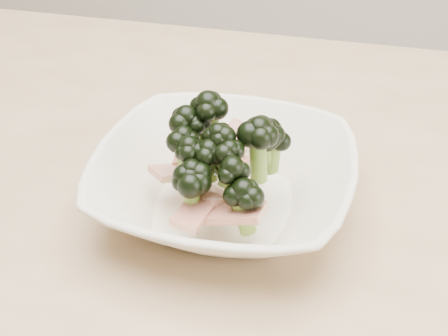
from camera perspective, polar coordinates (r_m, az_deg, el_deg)
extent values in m
cube|color=tan|center=(0.71, -0.83, -1.74)|extent=(1.20, 0.80, 0.04)
cylinder|color=tan|center=(1.39, -19.41, -2.42)|extent=(0.06, 0.06, 0.71)
imported|color=beige|center=(0.63, 0.00, -1.33)|extent=(0.26, 0.26, 0.06)
cylinder|color=olive|center=(0.58, 0.76, -1.94)|extent=(0.02, 0.02, 0.04)
ellipsoid|color=black|center=(0.56, 0.78, 0.04)|extent=(0.04, 0.04, 0.03)
cylinder|color=olive|center=(0.59, -2.91, -2.40)|extent=(0.03, 0.02, 0.05)
ellipsoid|color=black|center=(0.57, -3.00, -0.18)|extent=(0.04, 0.04, 0.03)
cylinder|color=olive|center=(0.58, 1.75, -4.17)|extent=(0.03, 0.02, 0.04)
ellipsoid|color=black|center=(0.56, 1.79, -2.08)|extent=(0.04, 0.04, 0.03)
cylinder|color=olive|center=(0.59, -0.55, 1.27)|extent=(0.02, 0.02, 0.04)
ellipsoid|color=black|center=(0.58, -0.56, 3.24)|extent=(0.03, 0.03, 0.03)
cylinder|color=olive|center=(0.60, 3.13, 0.95)|extent=(0.02, 0.02, 0.05)
ellipsoid|color=black|center=(0.59, 3.24, 3.60)|extent=(0.04, 0.04, 0.03)
cylinder|color=olive|center=(0.61, -3.66, 0.84)|extent=(0.02, 0.02, 0.04)
ellipsoid|color=black|center=(0.59, -3.76, 2.95)|extent=(0.03, 0.03, 0.03)
cylinder|color=olive|center=(0.59, -3.17, 0.00)|extent=(0.02, 0.02, 0.04)
ellipsoid|color=black|center=(0.58, -3.25, 2.01)|extent=(0.03, 0.03, 0.03)
cylinder|color=olive|center=(0.62, -3.38, 2.18)|extent=(0.03, 0.03, 0.05)
ellipsoid|color=black|center=(0.60, -3.48, 4.69)|extent=(0.04, 0.04, 0.03)
cylinder|color=olive|center=(0.58, -3.02, -2.78)|extent=(0.02, 0.02, 0.04)
ellipsoid|color=black|center=(0.57, -3.09, -0.79)|extent=(0.04, 0.04, 0.03)
cylinder|color=olive|center=(0.63, 3.84, 1.26)|extent=(0.03, 0.02, 0.05)
ellipsoid|color=black|center=(0.61, 3.95, 3.50)|extent=(0.04, 0.04, 0.03)
cylinder|color=olive|center=(0.59, 0.50, -0.09)|extent=(0.02, 0.02, 0.04)
ellipsoid|color=black|center=(0.57, 0.51, 1.76)|extent=(0.03, 0.03, 0.02)
cylinder|color=olive|center=(0.62, -1.43, 3.21)|extent=(0.02, 0.03, 0.06)
ellipsoid|color=black|center=(0.61, -1.47, 5.96)|extent=(0.04, 0.04, 0.03)
cylinder|color=olive|center=(0.59, -1.39, 0.05)|extent=(0.02, 0.02, 0.03)
ellipsoid|color=black|center=(0.58, -1.42, 1.71)|extent=(0.03, 0.03, 0.03)
cylinder|color=olive|center=(0.63, 4.43, 1.16)|extent=(0.02, 0.02, 0.04)
ellipsoid|color=black|center=(0.62, 4.53, 3.00)|extent=(0.04, 0.04, 0.03)
cylinder|color=olive|center=(0.62, -2.56, 2.43)|extent=(0.02, 0.02, 0.04)
ellipsoid|color=black|center=(0.61, -2.62, 4.36)|extent=(0.03, 0.03, 0.02)
cube|color=maroon|center=(0.60, -1.20, -2.58)|extent=(0.05, 0.05, 0.02)
cube|color=maroon|center=(0.67, 1.29, 2.92)|extent=(0.04, 0.04, 0.02)
cube|color=maroon|center=(0.63, -5.11, -0.45)|extent=(0.05, 0.05, 0.02)
cube|color=maroon|center=(0.58, -2.58, -3.85)|extent=(0.04, 0.06, 0.01)
cube|color=maroon|center=(0.57, 0.96, -4.12)|extent=(0.06, 0.04, 0.03)
cube|color=maroon|center=(0.64, -2.98, 1.12)|extent=(0.05, 0.06, 0.01)
cube|color=maroon|center=(0.66, 0.59, 0.41)|extent=(0.05, 0.04, 0.02)
cube|color=maroon|center=(0.65, -2.82, 1.09)|extent=(0.04, 0.03, 0.02)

